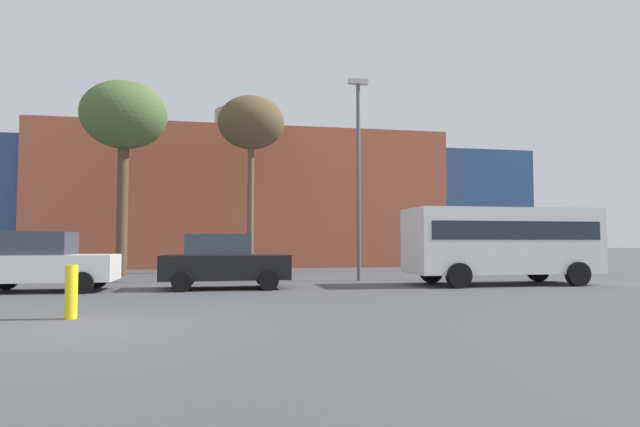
% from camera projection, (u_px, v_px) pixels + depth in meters
% --- Properties ---
extents(ground_plane, '(200.00, 200.00, 0.00)m').
position_uv_depth(ground_plane, '(85.00, 329.00, 9.26)').
color(ground_plane, '#47474C').
extents(building_backdrop, '(36.93, 10.66, 10.35)m').
position_uv_depth(building_backdrop, '(244.00, 204.00, 35.38)').
color(building_backdrop, '#B2563D').
rests_on(building_backdrop, ground_plane).
extents(parked_car_1, '(4.26, 2.09, 1.84)m').
position_uv_depth(parked_car_1, '(41.00, 262.00, 16.19)').
color(parked_car_1, white).
rests_on(parked_car_1, ground_plane).
extents(parked_car_2, '(4.13, 2.03, 1.79)m').
position_uv_depth(parked_car_2, '(224.00, 261.00, 17.20)').
color(parked_car_2, black).
rests_on(parked_car_2, ground_plane).
extents(white_bus, '(6.80, 2.62, 2.72)m').
position_uv_depth(white_bus, '(501.00, 239.00, 18.93)').
color(white_bus, white).
rests_on(white_bus, ground_plane).
extents(bare_tree_0, '(3.33, 3.33, 8.85)m').
position_uv_depth(bare_tree_0, '(251.00, 124.00, 26.37)').
color(bare_tree_0, brown).
rests_on(bare_tree_0, ground_plane).
extents(bare_tree_1, '(3.84, 3.84, 8.86)m').
position_uv_depth(bare_tree_1, '(124.00, 118.00, 23.98)').
color(bare_tree_1, brown).
rests_on(bare_tree_1, ground_plane).
extents(bollard_yellow_0, '(0.24, 0.24, 1.08)m').
position_uv_depth(bollard_yellow_0, '(71.00, 292.00, 10.50)').
color(bollard_yellow_0, yellow).
rests_on(bollard_yellow_0, ground_plane).
extents(street_lamp, '(0.80, 0.24, 8.08)m').
position_uv_depth(street_lamp, '(358.00, 166.00, 20.95)').
color(street_lamp, '#59595E').
rests_on(street_lamp, ground_plane).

